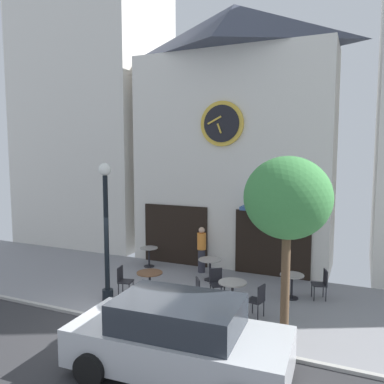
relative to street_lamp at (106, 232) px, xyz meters
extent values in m
cube|color=gray|center=(1.15, 1.61, -2.09)|extent=(26.28, 5.47, 0.05)
cube|color=#2D2D30|center=(1.15, -3.80, -2.09)|extent=(26.28, 5.34, 0.05)
cube|color=#A8A5A0|center=(1.15, -1.11, -2.02)|extent=(26.28, 0.12, 0.08)
cube|color=silver|center=(2.00, 5.57, 2.00)|extent=(7.60, 2.45, 8.13)
pyramid|color=#383D4C|center=(2.00, 5.57, 6.97)|extent=(6.84, 3.43, 1.81)
cylinder|color=gold|center=(2.00, 4.29, 3.32)|extent=(1.62, 0.10, 1.62)
cylinder|color=black|center=(2.00, 4.23, 3.32)|extent=(1.33, 0.04, 1.33)
cube|color=gold|center=(1.93, 4.19, 3.15)|extent=(0.19, 0.03, 0.36)
cube|color=gold|center=(1.74, 4.19, 3.45)|extent=(0.54, 0.03, 0.30)
cube|color=black|center=(0.10, 4.31, -0.91)|extent=(2.66, 0.10, 2.30)
cube|color=black|center=(3.90, 4.31, -0.91)|extent=(2.66, 0.10, 2.30)
cube|color=#33568C|center=(4.12, 4.00, 0.39)|extent=(2.43, 0.90, 0.12)
cube|color=silver|center=(-5.51, 6.75, 4.53)|extent=(6.54, 4.81, 13.20)
cylinder|color=black|center=(0.00, 0.00, -1.88)|extent=(0.32, 0.32, 0.36)
cylinder|color=black|center=(0.00, 0.00, -0.21)|extent=(0.14, 0.14, 3.70)
sphere|color=white|center=(0.00, 0.00, 1.82)|extent=(0.36, 0.36, 0.36)
cylinder|color=brown|center=(5.20, -0.40, -0.72)|extent=(0.20, 0.20, 2.68)
ellipsoid|color=#3D8442|center=(5.20, -0.40, 1.30)|extent=(1.96, 1.76, 1.86)
cylinder|color=black|center=(-0.62, 3.48, -1.70)|extent=(0.07, 0.07, 0.73)
cylinder|color=black|center=(-0.62, 3.48, -2.05)|extent=(0.40, 0.40, 0.03)
cylinder|color=gray|center=(-0.62, 3.48, -1.34)|extent=(0.67, 0.67, 0.03)
cylinder|color=black|center=(0.89, 0.91, -1.71)|extent=(0.07, 0.07, 0.71)
cylinder|color=black|center=(0.89, 0.91, -2.05)|extent=(0.40, 0.40, 0.03)
cylinder|color=brown|center=(0.89, 0.91, -1.35)|extent=(0.79, 0.79, 0.03)
cylinder|color=black|center=(2.07, 2.97, -1.71)|extent=(0.07, 0.07, 0.72)
cylinder|color=black|center=(2.07, 2.97, -2.05)|extent=(0.40, 0.40, 0.03)
cylinder|color=gray|center=(2.07, 2.97, -1.35)|extent=(0.80, 0.80, 0.03)
cylinder|color=black|center=(3.52, 0.96, -1.68)|extent=(0.07, 0.07, 0.76)
cylinder|color=black|center=(3.52, 0.96, -2.05)|extent=(0.40, 0.40, 0.03)
cylinder|color=gray|center=(3.52, 0.96, -1.31)|extent=(0.80, 0.80, 0.03)
cylinder|color=black|center=(4.91, 2.40, -1.70)|extent=(0.07, 0.07, 0.72)
cylinder|color=black|center=(4.91, 2.40, -2.05)|extent=(0.40, 0.40, 0.03)
cylinder|color=gray|center=(4.91, 2.40, -1.34)|extent=(0.71, 0.71, 0.03)
cube|color=black|center=(0.24, 0.58, -1.61)|extent=(0.47, 0.47, 0.04)
cube|color=black|center=(0.07, 0.55, -1.39)|extent=(0.12, 0.38, 0.45)
cylinder|color=black|center=(0.45, 0.45, -1.84)|extent=(0.03, 0.03, 0.45)
cylinder|color=black|center=(0.38, 0.78, -1.84)|extent=(0.03, 0.03, 0.45)
cylinder|color=black|center=(0.11, 0.38, -1.84)|extent=(0.03, 0.03, 0.45)
cylinder|color=black|center=(0.04, 0.71, -1.84)|extent=(0.03, 0.03, 0.45)
cube|color=black|center=(2.90, 1.44, -1.61)|extent=(0.56, 0.56, 0.04)
cube|color=black|center=(2.79, 1.58, -1.39)|extent=(0.33, 0.25, 0.45)
cylinder|color=black|center=(2.86, 1.20, -1.84)|extent=(0.03, 0.03, 0.45)
cylinder|color=black|center=(3.14, 1.40, -1.84)|extent=(0.03, 0.03, 0.45)
cylinder|color=black|center=(2.66, 1.47, -1.84)|extent=(0.03, 0.03, 0.45)
cylinder|color=black|center=(2.94, 1.67, -1.84)|extent=(0.03, 0.03, 0.45)
cube|color=black|center=(2.81, 0.60, -1.61)|extent=(0.56, 0.56, 0.04)
cube|color=black|center=(2.66, 0.49, -1.39)|extent=(0.25, 0.33, 0.45)
cylinder|color=black|center=(3.05, 0.56, -1.84)|extent=(0.03, 0.03, 0.45)
cylinder|color=black|center=(2.85, 0.84, -1.84)|extent=(0.03, 0.03, 0.45)
cylinder|color=black|center=(2.77, 0.36, -1.84)|extent=(0.03, 0.03, 0.45)
cylinder|color=black|center=(2.57, 0.64, -1.84)|extent=(0.03, 0.03, 0.45)
cube|color=black|center=(4.24, 0.69, -1.61)|extent=(0.48, 0.48, 0.04)
cube|color=black|center=(4.41, 0.64, -1.39)|extent=(0.13, 0.38, 0.45)
cylinder|color=black|center=(4.11, 0.89, -1.84)|extent=(0.03, 0.03, 0.45)
cylinder|color=black|center=(4.03, 0.56, -1.84)|extent=(0.03, 0.03, 0.45)
cylinder|color=black|center=(4.44, 0.81, -1.84)|extent=(0.03, 0.03, 0.45)
cylinder|color=black|center=(4.36, 0.48, -1.84)|extent=(0.03, 0.03, 0.45)
cube|color=black|center=(5.66, 2.68, -1.61)|extent=(0.51, 0.51, 0.04)
cube|color=black|center=(5.83, 2.74, -1.39)|extent=(0.16, 0.37, 0.45)
cylinder|color=black|center=(5.44, 2.79, -1.84)|extent=(0.03, 0.03, 0.45)
cylinder|color=black|center=(5.55, 2.46, -1.84)|extent=(0.03, 0.03, 0.45)
cylinder|color=black|center=(5.77, 2.89, -1.84)|extent=(0.03, 0.03, 0.45)
cylinder|color=black|center=(5.87, 2.57, -1.84)|extent=(0.03, 0.03, 0.45)
cylinder|color=#2D2D38|center=(1.47, 3.66, -1.64)|extent=(0.33, 0.33, 0.85)
cylinder|color=orange|center=(1.47, 3.66, -0.91)|extent=(0.41, 0.41, 0.60)
sphere|color=tan|center=(1.47, 3.66, -0.50)|extent=(0.22, 0.22, 0.22)
cube|color=#B7BABF|center=(3.54, -2.56, -1.47)|extent=(4.39, 2.02, 0.75)
cube|color=#262B33|center=(3.54, -2.56, -0.81)|extent=(2.49, 1.71, 0.60)
cylinder|color=black|center=(4.92, -1.59, -1.74)|extent=(0.65, 0.25, 0.64)
cylinder|color=black|center=(2.17, -3.53, -1.74)|extent=(0.65, 0.25, 0.64)
cylinder|color=black|center=(2.08, -1.74, -1.74)|extent=(0.65, 0.25, 0.64)
camera|label=1|loc=(6.69, -9.03, 2.32)|focal=36.13mm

